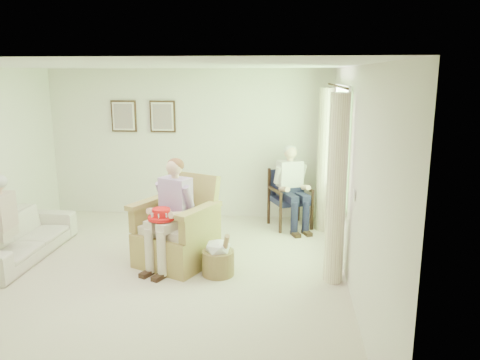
{
  "coord_description": "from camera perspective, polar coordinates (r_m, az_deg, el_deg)",
  "views": [
    {
      "loc": [
        1.74,
        -5.3,
        2.51
      ],
      "look_at": [
        1.08,
        1.07,
        1.05
      ],
      "focal_mm": 35.0,
      "sensor_mm": 36.0,
      "label": 1
    }
  ],
  "objects": [
    {
      "name": "floor",
      "position": [
        6.11,
        -11.42,
        -11.66
      ],
      "size": [
        5.5,
        5.5,
        0.0
      ],
      "primitive_type": "plane",
      "color": "beige",
      "rests_on": "ground"
    },
    {
      "name": "back_wall",
      "position": [
        8.32,
        -6.23,
        4.4
      ],
      "size": [
        5.0,
        0.04,
        2.6
      ],
      "primitive_type": "cube",
      "color": "silver",
      "rests_on": "ground"
    },
    {
      "name": "front_wall",
      "position": [
        3.31,
        -26.76,
        -9.99
      ],
      "size": [
        5.0,
        0.04,
        2.6
      ],
      "primitive_type": "cube",
      "color": "silver",
      "rests_on": "ground"
    },
    {
      "name": "right_wall",
      "position": [
        5.49,
        13.72,
        -0.27
      ],
      "size": [
        0.04,
        5.5,
        2.6
      ],
      "primitive_type": "cube",
      "color": "silver",
      "rests_on": "ground"
    },
    {
      "name": "ceiling",
      "position": [
        5.58,
        -12.62,
        13.47
      ],
      "size": [
        5.0,
        5.5,
        0.02
      ],
      "primitive_type": "cube",
      "color": "white",
      "rests_on": "back_wall"
    },
    {
      "name": "window",
      "position": [
        6.6,
        12.19,
        4.5
      ],
      "size": [
        0.13,
        2.5,
        1.63
      ],
      "color": "#2D6B23",
      "rests_on": "right_wall"
    },
    {
      "name": "curtain_left",
      "position": [
        5.71,
        11.67,
        -1.2
      ],
      "size": [
        0.34,
        0.34,
        2.3
      ],
      "primitive_type": "cylinder",
      "color": "beige",
      "rests_on": "ground"
    },
    {
      "name": "curtain_right",
      "position": [
        7.62,
        10.27,
        2.35
      ],
      "size": [
        0.34,
        0.34,
        2.3
      ],
      "primitive_type": "cylinder",
      "color": "beige",
      "rests_on": "ground"
    },
    {
      "name": "framed_print_left",
      "position": [
        8.55,
        -13.99,
        7.56
      ],
      "size": [
        0.45,
        0.05,
        0.55
      ],
      "color": "#382114",
      "rests_on": "back_wall"
    },
    {
      "name": "framed_print_right",
      "position": [
        8.34,
        -9.42,
        7.64
      ],
      "size": [
        0.45,
        0.05,
        0.55
      ],
      "color": "#382114",
      "rests_on": "back_wall"
    },
    {
      "name": "wicker_armchair",
      "position": [
        6.39,
        -7.71,
        -6.78
      ],
      "size": [
        0.93,
        0.92,
        1.18
      ],
      "rotation": [
        0.0,
        0.0,
        -0.43
      ],
      "color": "#A2884C",
      "rests_on": "ground"
    },
    {
      "name": "wood_armchair",
      "position": [
        7.89,
        6.13,
        -1.9
      ],
      "size": [
        0.61,
        0.57,
        0.94
      ],
      "rotation": [
        0.0,
        0.0,
        0.42
      ],
      "color": "black",
      "rests_on": "ground"
    },
    {
      "name": "sofa",
      "position": [
        7.23,
        -25.31,
        -6.35
      ],
      "size": [
        1.96,
        0.76,
        0.57
      ],
      "primitive_type": "imported",
      "rotation": [
        0.0,
        0.0,
        1.57
      ],
      "color": "silver",
      "rests_on": "ground"
    },
    {
      "name": "person_wicker",
      "position": [
        6.11,
        -8.18,
        -3.11
      ],
      "size": [
        0.4,
        0.62,
        1.42
      ],
      "rotation": [
        0.0,
        0.0,
        -0.43
      ],
      "color": "beige",
      "rests_on": "ground"
    },
    {
      "name": "person_dark",
      "position": [
        7.67,
        6.18,
        -0.22
      ],
      "size": [
        0.4,
        0.63,
        1.35
      ],
      "rotation": [
        0.0,
        0.0,
        0.42
      ],
      "color": "#161732",
      "rests_on": "ground"
    },
    {
      "name": "red_hat",
      "position": [
        5.99,
        -9.57,
        -4.24
      ],
      "size": [
        0.34,
        0.34,
        0.14
      ],
      "color": "red",
      "rests_on": "person_wicker"
    },
    {
      "name": "hatbox",
      "position": [
        6.02,
        -2.67,
        -9.37
      ],
      "size": [
        0.43,
        0.43,
        0.6
      ],
      "color": "tan",
      "rests_on": "ground"
    }
  ]
}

